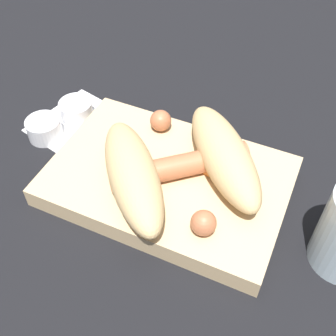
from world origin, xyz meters
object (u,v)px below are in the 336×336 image
food_tray (168,181)px  bread_roll (180,165)px  condiment_cup_far (45,130)px  condiment_cup_near (77,111)px  sausage (180,166)px

food_tray → bread_roll: bearing=171.4°
condiment_cup_far → bread_roll: bearing=175.4°
food_tray → condiment_cup_far: (0.19, -0.01, -0.00)m
food_tray → bread_roll: bread_roll is taller
food_tray → condiment_cup_far: condiment_cup_far is taller
condiment_cup_near → condiment_cup_far: size_ratio=1.00×
bread_roll → sausage: size_ratio=1.54×
sausage → condiment_cup_near: size_ratio=3.28×
sausage → condiment_cup_near: 0.19m
condiment_cup_far → food_tray: bearing=175.8°
condiment_cup_near → bread_roll: bearing=160.3°
condiment_cup_far → sausage: bearing=177.5°
bread_roll → condiment_cup_far: bearing=-4.6°
sausage → condiment_cup_far: 0.20m
bread_roll → condiment_cup_near: 0.20m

